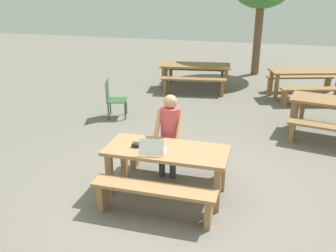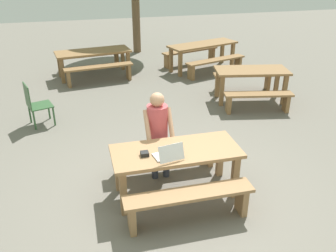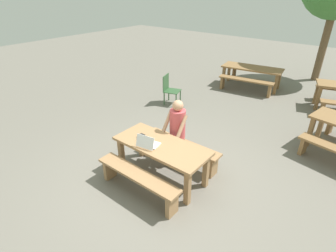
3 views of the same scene
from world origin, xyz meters
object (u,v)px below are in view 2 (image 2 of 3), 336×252
at_px(picnic_table_rear, 251,75).
at_px(laptop, 169,154).
at_px(picnic_table_distant, 203,48).
at_px(small_pouch, 145,154).
at_px(plastic_chair, 35,104).
at_px(picnic_table_mid, 93,54).
at_px(person_seated, 158,128).
at_px(picnic_table_front, 176,157).

bearing_deg(picnic_table_rear, laptop, -119.40).
height_order(laptop, picnic_table_rear, laptop).
bearing_deg(picnic_table_distant, small_pouch, -133.37).
bearing_deg(plastic_chair, picnic_table_distant, -75.26).
relative_size(small_pouch, picnic_table_distant, 0.05).
xyz_separation_m(laptop, picnic_table_mid, (-0.60, 5.96, -0.16)).
height_order(laptop, small_pouch, laptop).
relative_size(small_pouch, person_seated, 0.08).
height_order(small_pouch, picnic_table_rear, small_pouch).
xyz_separation_m(laptop, picnic_table_distant, (2.51, 5.83, -0.13)).
distance_m(small_pouch, picnic_table_distant, 6.35).
xyz_separation_m(small_pouch, picnic_table_distant, (2.81, 5.69, -0.10)).
bearing_deg(picnic_table_distant, picnic_table_front, -129.83).
bearing_deg(laptop, person_seated, -102.65).
bearing_deg(picnic_table_front, laptop, -129.12).
distance_m(picnic_table_front, picnic_table_mid, 5.82).
distance_m(person_seated, picnic_table_mid, 5.21).
xyz_separation_m(small_pouch, picnic_table_mid, (-0.31, 5.82, -0.13)).
relative_size(picnic_table_front, picnic_table_distant, 0.81).
relative_size(picnic_table_front, small_pouch, 16.57).
relative_size(picnic_table_front, person_seated, 1.33).
relative_size(laptop, picnic_table_mid, 0.19).
height_order(laptop, picnic_table_mid, laptop).
bearing_deg(picnic_table_distant, laptop, -130.45).
xyz_separation_m(picnic_table_front, picnic_table_mid, (-0.75, 5.77, 0.00)).
bearing_deg(picnic_table_rear, picnic_table_distant, 106.87).
xyz_separation_m(small_pouch, plastic_chair, (-1.63, 2.90, -0.28)).
bearing_deg(picnic_table_mid, picnic_table_rear, -46.96).
bearing_deg(small_pouch, person_seated, 62.99).
distance_m(picnic_table_front, picnic_table_rear, 4.01).
bearing_deg(picnic_table_front, small_pouch, -174.02).
bearing_deg(laptop, picnic_table_distant, -123.30).
height_order(laptop, picnic_table_distant, laptop).
bearing_deg(person_seated, laptop, -92.68).
relative_size(small_pouch, plastic_chair, 0.12).
relative_size(picnic_table_rear, picnic_table_distant, 0.80).
relative_size(picnic_table_mid, picnic_table_rear, 1.19).
bearing_deg(small_pouch, picnic_table_mid, 93.01).
xyz_separation_m(laptop, plastic_chair, (-1.92, 3.05, -0.31)).
distance_m(small_pouch, plastic_chair, 3.34).
distance_m(laptop, picnic_table_mid, 5.99).
xyz_separation_m(plastic_chair, picnic_table_distant, (4.43, 2.79, 0.18)).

